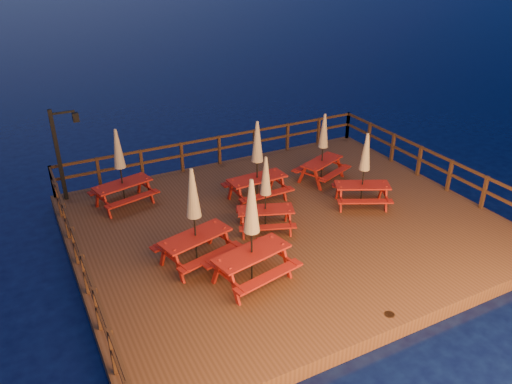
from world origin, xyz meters
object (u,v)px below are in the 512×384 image
lamp_post (62,146)px  picnic_table_0 (257,161)px  picnic_table_1 (323,146)px  picnic_table_2 (194,216)px

lamp_post → picnic_table_0: lamp_post is taller
lamp_post → picnic_table_1: 8.40m
picnic_table_0 → picnic_table_2: bearing=-144.1°
lamp_post → picnic_table_1: bearing=-18.1°
picnic_table_0 → picnic_table_1: bearing=4.6°
picnic_table_1 → lamp_post: bearing=139.7°
picnic_table_1 → picnic_table_2: bearing=-177.2°
picnic_table_1 → picnic_table_2: 6.25m
lamp_post → picnic_table_0: size_ratio=1.13×
picnic_table_0 → picnic_table_1: (2.68, 0.31, -0.14)m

